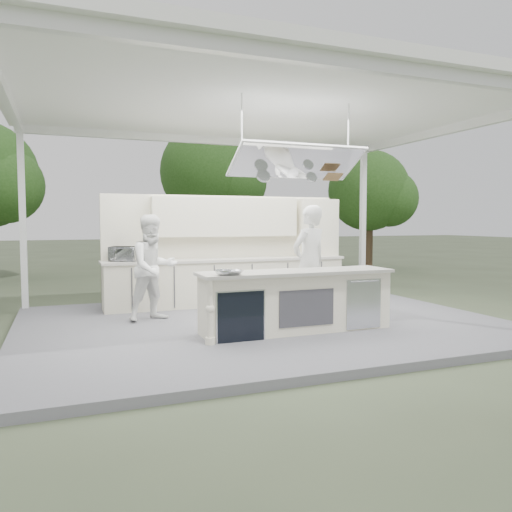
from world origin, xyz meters
name	(u,v)px	position (x,y,z in m)	size (l,w,h in m)	color
ground	(263,328)	(0.00, 0.00, 0.00)	(90.00, 90.00, 0.00)	#4B573B
stage_deck	(263,324)	(0.00, 0.00, 0.06)	(8.00, 6.00, 0.12)	#5E5E63
tent	(263,109)	(0.00, -0.01, 3.71)	(8.20, 6.20, 3.86)	white
demo_island	(295,301)	(0.18, -0.91, 0.60)	(3.10, 0.79, 0.95)	beige
back_counter	(228,281)	(0.00, 1.90, 0.60)	(5.08, 0.72, 0.95)	beige
back_wall_unit	(245,234)	(0.44, 2.11, 1.57)	(5.05, 0.48, 2.25)	beige
tree_cluster	(153,180)	(-0.16, 9.77, 3.29)	(19.55, 9.40, 5.85)	#463323
head_chef	(309,263)	(0.80, -0.17, 1.12)	(0.73, 0.48, 1.99)	white
sous_chef	(153,268)	(-1.73, 0.78, 1.04)	(0.89, 0.69, 1.83)	white
toaster_oven	(124,254)	(-2.10, 1.91, 1.21)	(0.51, 0.35, 0.28)	silver
bowl_large	(233,273)	(-0.93, -1.15, 1.10)	(0.28, 0.28, 0.07)	#B3B5BA
bowl_small	(224,273)	(-1.07, -1.15, 1.11)	(0.25, 0.25, 0.08)	silver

